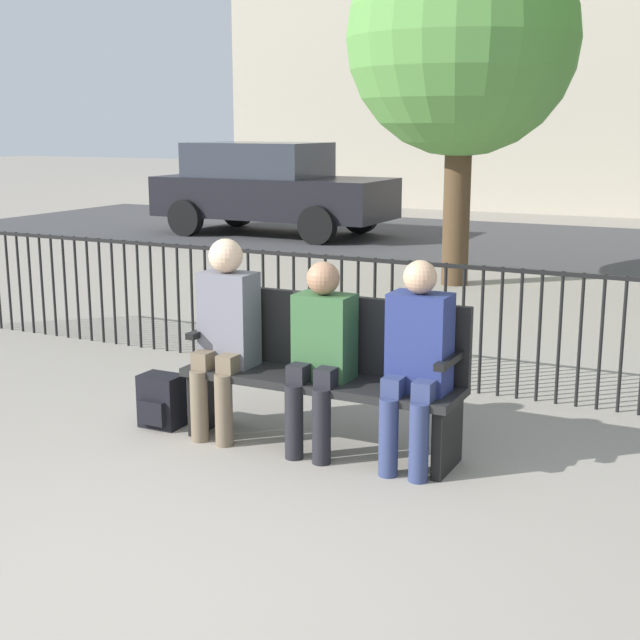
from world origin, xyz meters
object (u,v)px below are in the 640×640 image
object	(u,v)px
tree_0	(462,41)
parked_car_1	(269,187)
backpack	(161,401)
seated_person_2	(416,356)
seated_person_0	(225,327)
seated_person_1	(321,348)
park_bench	(326,367)

from	to	relation	value
tree_0	parked_car_1	distance (m)	6.07
backpack	parked_car_1	bearing A→B (deg)	115.82
backpack	tree_0	distance (m)	6.54
seated_person_2	tree_0	bearing A→B (deg)	106.03
seated_person_0	backpack	distance (m)	0.71
seated_person_0	seated_person_1	size ratio (longest dim) A/B	1.08
park_bench	seated_person_1	distance (m)	0.20
seated_person_2	parked_car_1	world-z (taller)	parked_car_1
seated_person_0	tree_0	bearing A→B (deg)	94.14
seated_person_1	parked_car_1	distance (m)	10.91
park_bench	parked_car_1	distance (m)	10.78
seated_person_1	parked_car_1	world-z (taller)	parked_car_1
backpack	tree_0	world-z (taller)	tree_0
seated_person_1	tree_0	world-z (taller)	tree_0
backpack	parked_car_1	distance (m)	10.43
park_bench	backpack	bearing A→B (deg)	-170.24
backpack	parked_car_1	size ratio (longest dim) A/B	0.08
tree_0	seated_person_1	bearing A→B (deg)	-79.49
park_bench	seated_person_2	distance (m)	0.66
park_bench	tree_0	world-z (taller)	tree_0
seated_person_1	parked_car_1	xyz separation A→B (m)	(-5.67, 9.32, 0.20)
seated_person_0	parked_car_1	bearing A→B (deg)	118.25
backpack	tree_0	size ratio (longest dim) A/B	0.08
seated_person_0	seated_person_1	world-z (taller)	seated_person_0
park_bench	parked_car_1	xyz separation A→B (m)	(-5.64, 9.18, 0.35)
parked_car_1	seated_person_2	bearing A→B (deg)	-56.06
parked_car_1	park_bench	bearing A→B (deg)	-58.45
seated_person_2	tree_0	xyz separation A→B (m)	(-1.69, 5.89, 2.22)
seated_person_0	seated_person_2	size ratio (longest dim) A/B	1.04
park_bench	seated_person_1	size ratio (longest dim) A/B	1.50
parked_car_1	seated_person_1	bearing A→B (deg)	-58.68
seated_person_1	parked_car_1	size ratio (longest dim) A/B	0.27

